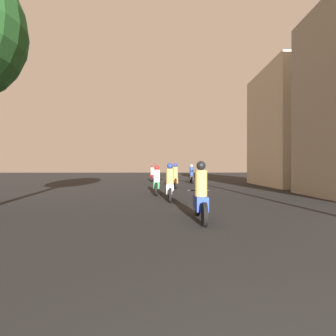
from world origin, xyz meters
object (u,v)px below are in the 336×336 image
object	(u,v)px
motorcycle_black	(191,176)
motorcycle_blue	(201,197)
motorcycle_silver	(170,185)
motorcycle_green	(157,183)
building_right_far	(294,128)
motorcycle_orange	(175,178)
motorcycle_red	(152,175)

from	to	relation	value
motorcycle_black	motorcycle_blue	bearing A→B (deg)	-98.15
motorcycle_silver	motorcycle_green	world-z (taller)	motorcycle_silver
motorcycle_green	building_right_far	xyz separation A→B (m)	(10.02, 5.96, 3.68)
motorcycle_blue	building_right_far	world-z (taller)	building_right_far
motorcycle_green	motorcycle_black	xyz separation A→B (m)	(2.73, 9.02, 0.04)
motorcycle_orange	motorcycle_red	world-z (taller)	motorcycle_orange
building_right_far	motorcycle_red	bearing A→B (deg)	152.41
motorcycle_blue	motorcycle_black	bearing A→B (deg)	92.83
motorcycle_blue	motorcycle_red	bearing A→B (deg)	104.53
motorcycle_blue	motorcycle_silver	size ratio (longest dim) A/B	0.94
motorcycle_silver	motorcycle_red	size ratio (longest dim) A/B	0.95
motorcycle_blue	motorcycle_silver	distance (m)	4.26
motorcycle_silver	motorcycle_red	distance (m)	13.90
motorcycle_green	motorcycle_orange	xyz separation A→B (m)	(1.12, 4.01, 0.04)
motorcycle_blue	motorcycle_red	distance (m)	18.15
motorcycle_orange	motorcycle_black	distance (m)	5.26
motorcycle_blue	motorcycle_black	distance (m)	15.53
motorcycle_green	motorcycle_black	world-z (taller)	motorcycle_black
motorcycle_orange	building_right_far	xyz separation A→B (m)	(8.90, 1.95, 3.64)
motorcycle_silver	motorcycle_black	xyz separation A→B (m)	(2.12, 11.27, 0.01)
motorcycle_silver	motorcycle_green	size ratio (longest dim) A/B	1.01
building_right_far	motorcycle_silver	bearing A→B (deg)	-138.89
motorcycle_silver	motorcycle_red	world-z (taller)	motorcycle_silver
motorcycle_orange	motorcycle_blue	bearing A→B (deg)	-79.17
motorcycle_silver	motorcycle_red	xyz separation A→B (m)	(-1.35, 13.83, -0.01)
motorcycle_silver	building_right_far	bearing A→B (deg)	50.59
motorcycle_orange	motorcycle_black	size ratio (longest dim) A/B	1.08
motorcycle_black	motorcycle_green	bearing A→B (deg)	-109.82
motorcycle_silver	motorcycle_black	world-z (taller)	motorcycle_black
motorcycle_green	building_right_far	world-z (taller)	building_right_far
motorcycle_silver	motorcycle_green	distance (m)	2.34
motorcycle_silver	building_right_far	xyz separation A→B (m)	(9.41, 8.21, 3.65)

